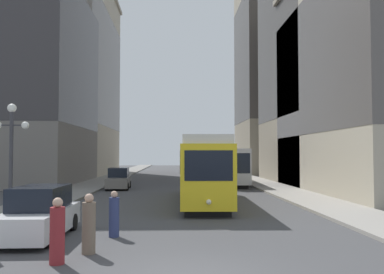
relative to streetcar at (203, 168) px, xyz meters
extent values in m
cube|color=gray|center=(-9.50, 24.90, -2.03)|extent=(3.40, 120.00, 0.15)
cube|color=gray|center=(6.94, 24.90, -2.03)|extent=(3.40, 120.00, 0.15)
cube|color=black|center=(0.00, 0.01, -1.93)|extent=(2.52, 12.05, 0.35)
cube|color=yellow|center=(0.00, 0.01, -0.20)|extent=(2.94, 13.10, 3.10)
cube|color=black|center=(0.00, 0.01, 0.50)|extent=(2.96, 12.58, 1.08)
cube|color=silver|center=(0.00, 0.01, 1.57)|extent=(2.72, 12.83, 0.44)
cube|color=black|center=(-0.17, -6.48, 0.34)|extent=(2.21, 0.14, 1.40)
sphere|color=#F2EACC|center=(-0.17, -6.55, -1.30)|extent=(0.24, 0.24, 0.24)
cube|color=black|center=(3.70, 15.14, -1.93)|extent=(2.60, 11.38, 0.35)
cube|color=#B7B7BA|center=(3.70, 15.14, -0.20)|extent=(3.02, 12.37, 3.10)
cube|color=black|center=(3.70, 15.14, 0.34)|extent=(3.03, 11.88, 1.30)
cube|color=black|center=(3.47, 9.03, 0.11)|extent=(2.31, 0.17, 1.71)
cylinder|color=black|center=(-7.30, 8.59, -1.78)|extent=(0.20, 0.65, 0.64)
cylinder|color=black|center=(-7.40, 11.22, -1.78)|extent=(0.20, 0.65, 0.64)
cylinder|color=black|center=(-5.59, 8.66, -1.78)|extent=(0.20, 0.65, 0.64)
cylinder|color=black|center=(-5.69, 11.28, -1.78)|extent=(0.20, 0.65, 0.64)
cube|color=slate|center=(-6.50, 9.94, -1.50)|extent=(1.96, 4.30, 0.84)
cube|color=black|center=(-6.50, 10.04, -0.68)|extent=(1.67, 2.39, 0.80)
cylinder|color=black|center=(-7.36, -8.88, -1.78)|extent=(0.18, 0.64, 0.64)
cylinder|color=black|center=(-5.63, -11.78, -1.78)|extent=(0.18, 0.64, 0.64)
cylinder|color=black|center=(-5.65, -8.87, -1.78)|extent=(0.18, 0.64, 0.64)
cube|color=silver|center=(-6.50, -10.33, -1.50)|extent=(1.83, 4.70, 0.84)
cube|color=black|center=(-6.50, -10.21, -0.68)|extent=(1.60, 2.59, 0.80)
cylinder|color=#6B5B4C|center=(-4.27, -12.68, -1.34)|extent=(0.40, 0.40, 1.52)
sphere|color=tan|center=(-4.27, -12.68, -0.46)|extent=(0.27, 0.27, 0.27)
cylinder|color=navy|center=(-3.88, -10.24, -1.40)|extent=(0.37, 0.37, 1.40)
sphere|color=tan|center=(-3.88, -10.24, -0.58)|extent=(0.25, 0.25, 0.25)
cylinder|color=maroon|center=(-4.88, -13.79, -1.34)|extent=(0.40, 0.40, 1.53)
sphere|color=tan|center=(-4.88, -13.79, -0.45)|extent=(0.27, 0.27, 0.27)
cylinder|color=#333338|center=(-8.40, -8.11, 0.32)|extent=(0.16, 0.16, 4.54)
sphere|color=white|center=(-8.40, -8.11, 2.75)|extent=(0.36, 0.36, 0.36)
sphere|color=white|center=(-7.85, -8.11, 2.04)|extent=(0.31, 0.31, 0.31)
cube|color=#333338|center=(-8.40, -8.11, 2.04)|extent=(1.10, 0.06, 0.06)
cube|color=slate|center=(-18.88, 16.75, 9.27)|extent=(15.37, 16.77, 22.74)
cube|color=#383538|center=(-18.88, 16.75, 10.40)|extent=(15.41, 16.81, 13.64)
cube|color=#B2A893|center=(-18.23, 33.01, 11.47)|extent=(14.05, 23.70, 27.14)
cube|color=#595451|center=(-18.23, 33.01, 12.83)|extent=(14.09, 23.74, 16.29)
cube|color=#B2A893|center=(13.75, 5.64, 6.97)|extent=(10.22, 19.69, 18.15)
cube|color=#595451|center=(13.75, 5.64, 7.88)|extent=(10.26, 19.73, 10.89)
cube|color=gray|center=(15.08, 37.71, 13.74)|extent=(12.88, 14.26, 31.68)
cube|color=#494440|center=(15.08, 37.71, 15.32)|extent=(12.92, 14.30, 19.01)
cube|color=gray|center=(14.05, 16.50, 11.12)|extent=(10.81, 16.37, 26.45)
cube|color=#494440|center=(14.05, 16.50, 12.45)|extent=(10.85, 16.41, 15.87)
camera|label=1|loc=(-1.71, -24.99, 0.85)|focal=38.02mm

